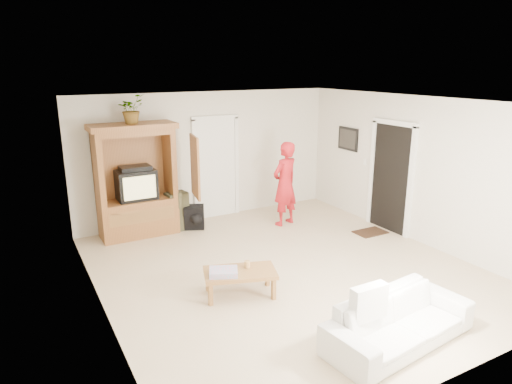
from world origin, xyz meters
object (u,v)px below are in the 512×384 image
(sofa, at_px, (399,321))
(man, at_px, (285,184))
(armoire, at_px, (138,188))
(coffee_table, at_px, (240,274))

(sofa, bearing_deg, man, 69.43)
(armoire, bearing_deg, coffee_table, -79.33)
(sofa, height_order, coffee_table, sofa)
(armoire, distance_m, man, 2.82)
(man, height_order, coffee_table, man)
(armoire, xyz_separation_m, man, (2.70, -0.84, -0.07))
(armoire, bearing_deg, man, -17.23)
(sofa, bearing_deg, coffee_table, 113.61)
(armoire, distance_m, coffee_table, 3.16)
(coffee_table, bearing_deg, armoire, 119.10)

